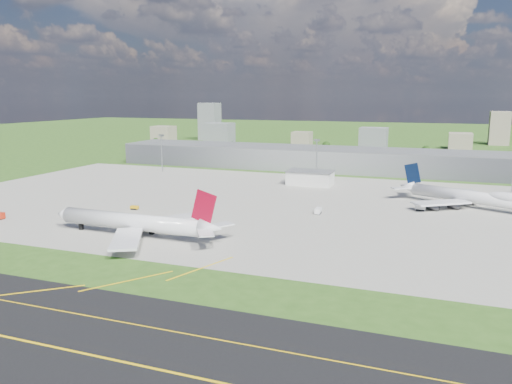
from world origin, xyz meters
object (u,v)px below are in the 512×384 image
(van_white_far, at_px, (420,208))
(airliner_red_twin, at_px, (137,223))
(airliner_blue_quad, at_px, (473,197))
(tug_yellow, at_px, (135,208))
(van_white_near, at_px, (318,211))

(van_white_far, bearing_deg, airliner_red_twin, -135.26)
(airliner_blue_quad, distance_m, tug_yellow, 158.90)
(van_white_near, relative_size, van_white_far, 1.19)
(airliner_blue_quad, xyz_separation_m, tug_yellow, (-147.77, -58.26, -4.32))
(van_white_near, height_order, van_white_far, van_white_near)
(airliner_red_twin, relative_size, airliner_blue_quad, 1.07)
(airliner_blue_quad, height_order, tug_yellow, airliner_blue_quad)
(airliner_blue_quad, relative_size, tug_yellow, 17.68)
(tug_yellow, height_order, van_white_near, van_white_near)
(van_white_far, bearing_deg, airliner_blue_quad, 37.38)
(tug_yellow, distance_m, van_white_far, 132.52)
(airliner_red_twin, height_order, van_white_far, airliner_red_twin)
(airliner_red_twin, distance_m, van_white_near, 81.41)
(airliner_red_twin, bearing_deg, van_white_near, -131.67)
(airliner_blue_quad, xyz_separation_m, van_white_near, (-65.52, -37.06, -3.90))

